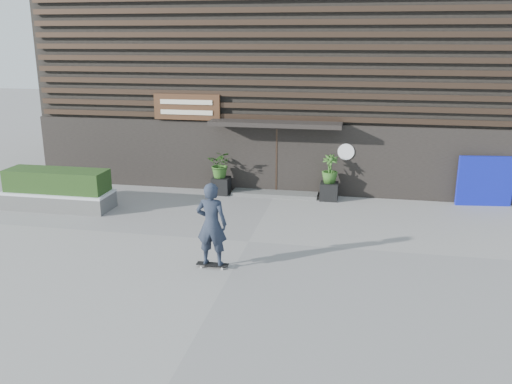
% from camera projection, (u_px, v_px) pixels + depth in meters
% --- Properties ---
extents(ground, '(80.00, 80.00, 0.00)m').
position_uv_depth(ground, '(249.00, 242.00, 14.74)').
color(ground, gray).
rests_on(ground, ground).
extents(entrance_step, '(3.00, 0.80, 0.12)m').
position_uv_depth(entrance_step, '(275.00, 193.00, 19.06)').
color(entrance_step, '#52524F').
rests_on(entrance_step, ground).
extents(planter_pot_left, '(0.60, 0.60, 0.60)m').
position_uv_depth(planter_pot_left, '(221.00, 186.00, 19.15)').
color(planter_pot_left, black).
rests_on(planter_pot_left, ground).
extents(bamboo_left, '(0.86, 0.75, 0.96)m').
position_uv_depth(bamboo_left, '(221.00, 164.00, 18.94)').
color(bamboo_left, '#2D591E').
rests_on(bamboo_left, planter_pot_left).
extents(planter_pot_right, '(0.60, 0.60, 0.60)m').
position_uv_depth(planter_pot_right, '(329.00, 191.00, 18.46)').
color(planter_pot_right, black).
rests_on(planter_pot_right, ground).
extents(bamboo_right, '(0.54, 0.54, 0.96)m').
position_uv_depth(bamboo_right, '(330.00, 169.00, 18.25)').
color(bamboo_right, '#2D591E').
rests_on(bamboo_right, planter_pot_right).
extents(raised_bed, '(3.50, 1.20, 0.50)m').
position_uv_depth(raised_bed, '(59.00, 200.00, 17.59)').
color(raised_bed, '#52514F').
rests_on(raised_bed, ground).
extents(snow_layer, '(3.50, 1.20, 0.08)m').
position_uv_depth(snow_layer, '(58.00, 192.00, 17.51)').
color(snow_layer, silver).
rests_on(snow_layer, raised_bed).
extents(hedge, '(3.30, 1.00, 0.70)m').
position_uv_depth(hedge, '(57.00, 180.00, 17.40)').
color(hedge, '#1D3814').
rests_on(hedge, snow_layer).
extents(blue_tarp, '(1.78, 0.34, 1.66)m').
position_uv_depth(blue_tarp, '(485.00, 181.00, 17.68)').
color(blue_tarp, '#0C13A0').
rests_on(blue_tarp, ground).
extents(building, '(18.00, 11.00, 8.00)m').
position_uv_depth(building, '(295.00, 71.00, 23.04)').
color(building, black).
rests_on(building, ground).
extents(skateboarder, '(0.78, 0.50, 2.12)m').
position_uv_depth(skateboarder, '(212.00, 224.00, 12.79)').
color(skateboarder, black).
rests_on(skateboarder, ground).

